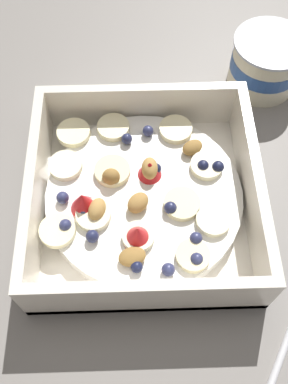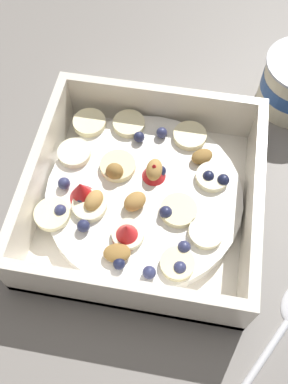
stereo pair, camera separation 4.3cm
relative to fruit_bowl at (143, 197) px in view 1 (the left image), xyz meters
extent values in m
plane|color=gray|center=(0.01, -0.01, -0.02)|extent=(2.40, 2.40, 0.00)
cube|color=white|center=(0.00, 0.00, -0.02)|extent=(0.22, 0.22, 0.01)
cube|color=white|center=(0.00, -0.11, 0.01)|extent=(0.22, 0.01, 0.07)
cube|color=white|center=(0.00, 0.11, 0.01)|extent=(0.22, 0.01, 0.07)
cube|color=white|center=(-0.11, 0.00, 0.01)|extent=(0.01, 0.20, 0.07)
cube|color=white|center=(0.11, 0.00, 0.01)|extent=(0.01, 0.20, 0.07)
cylinder|color=white|center=(0.00, 0.00, 0.00)|extent=(0.20, 0.20, 0.02)
cylinder|color=#F4EAB7|center=(-0.08, -0.04, 0.01)|extent=(0.04, 0.04, 0.01)
cylinder|color=beige|center=(0.04, -0.07, 0.01)|extent=(0.04, 0.04, 0.01)
cylinder|color=beige|center=(0.04, -0.02, 0.01)|extent=(0.05, 0.05, 0.01)
cylinder|color=beige|center=(-0.03, 0.03, 0.01)|extent=(0.05, 0.05, 0.01)
cylinder|color=#F4EAB7|center=(-0.03, 0.08, 0.01)|extent=(0.04, 0.04, 0.01)
cylinder|color=#F7EFC6|center=(0.07, 0.03, 0.01)|extent=(0.04, 0.04, 0.01)
cylinder|color=#F7EFC6|center=(-0.01, -0.05, 0.01)|extent=(0.04, 0.04, 0.01)
cylinder|color=#F7EFC6|center=(0.07, -0.03, 0.01)|extent=(0.05, 0.05, 0.01)
cylinder|color=#F7EFC6|center=(-0.08, 0.03, 0.01)|extent=(0.04, 0.04, 0.01)
cylinder|color=#F4EAB7|center=(0.04, 0.08, 0.01)|extent=(0.04, 0.04, 0.01)
cylinder|color=#F7EFC6|center=(-0.05, -0.02, 0.01)|extent=(0.04, 0.04, 0.01)
cylinder|color=#F4EAB7|center=(-0.07, 0.08, 0.01)|extent=(0.05, 0.05, 0.01)
cone|color=red|center=(-0.01, -0.05, 0.02)|extent=(0.04, 0.04, 0.02)
cone|color=red|center=(0.01, 0.02, 0.02)|extent=(0.03, 0.03, 0.02)
cone|color=red|center=(-0.06, -0.01, 0.02)|extent=(0.03, 0.03, 0.03)
sphere|color=navy|center=(-0.06, -0.02, 0.01)|extent=(0.01, 0.01, 0.01)
sphere|color=navy|center=(-0.08, -0.01, 0.01)|extent=(0.01, 0.01, 0.01)
sphere|color=#191E3D|center=(0.06, 0.03, 0.01)|extent=(0.01, 0.01, 0.01)
sphere|color=#23284C|center=(-0.02, 0.06, 0.01)|extent=(0.01, 0.01, 0.01)
sphere|color=navy|center=(0.02, -0.08, 0.01)|extent=(0.01, 0.01, 0.01)
sphere|color=navy|center=(0.05, -0.05, 0.01)|extent=(0.01, 0.01, 0.01)
sphere|color=navy|center=(0.01, 0.07, 0.01)|extent=(0.01, 0.01, 0.01)
sphere|color=#191E3D|center=(0.01, 0.03, 0.01)|extent=(0.01, 0.01, 0.01)
sphere|color=#23284C|center=(0.03, -0.02, 0.01)|extent=(0.01, 0.01, 0.01)
sphere|color=navy|center=(0.05, -0.07, 0.01)|extent=(0.01, 0.01, 0.01)
sphere|color=#23284C|center=(-0.05, -0.05, 0.01)|extent=(0.01, 0.01, 0.01)
sphere|color=navy|center=(-0.07, -0.04, 0.01)|extent=(0.01, 0.01, 0.01)
sphere|color=#191E3D|center=(0.08, 0.03, 0.01)|extent=(0.01, 0.01, 0.01)
sphere|color=#191E3D|center=(-0.01, -0.08, 0.01)|extent=(0.01, 0.01, 0.01)
ellipsoid|color=olive|center=(-0.03, 0.01, 0.02)|extent=(0.02, 0.02, 0.02)
ellipsoid|color=#AD7F42|center=(-0.01, -0.01, 0.01)|extent=(0.03, 0.03, 0.02)
ellipsoid|color=tan|center=(-0.04, -0.02, 0.01)|extent=(0.02, 0.03, 0.02)
ellipsoid|color=olive|center=(-0.01, -0.07, 0.01)|extent=(0.03, 0.02, 0.01)
ellipsoid|color=tan|center=(0.00, 0.02, 0.02)|extent=(0.02, 0.02, 0.02)
ellipsoid|color=olive|center=(0.05, 0.05, 0.01)|extent=(0.03, 0.03, 0.01)
cylinder|color=silver|center=(0.12, -0.15, -0.02)|extent=(0.07, 0.11, 0.01)
cylinder|color=beige|center=(0.15, 0.17, 0.01)|extent=(0.08, 0.08, 0.06)
cylinder|color=#2D5193|center=(0.15, 0.17, 0.01)|extent=(0.08, 0.08, 0.02)
cylinder|color=#B7BCC6|center=(0.15, 0.17, 0.04)|extent=(0.09, 0.09, 0.00)
camera|label=1|loc=(0.00, -0.21, 0.38)|focal=40.20mm
camera|label=2|loc=(0.04, -0.21, 0.38)|focal=40.20mm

